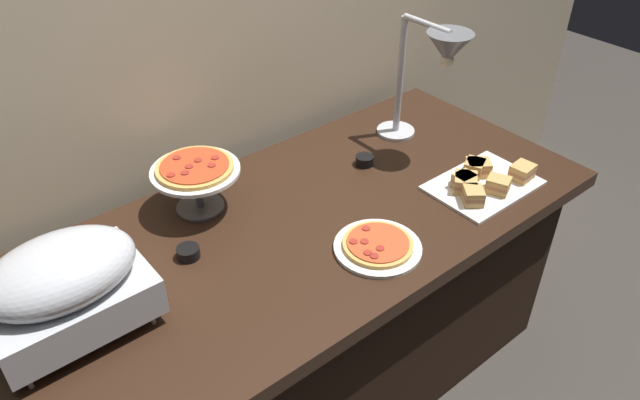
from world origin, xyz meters
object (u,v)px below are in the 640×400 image
heat_lamp (438,58)px  sandwich_platter (482,181)px  sauce_cup_near (188,252)px  pizza_plate_front (378,246)px  chafing_dish (64,285)px  sauce_cup_far (365,160)px  pizza_plate_center (196,173)px

heat_lamp → sandwich_platter: heat_lamp is taller
sauce_cup_near → pizza_plate_front: bearing=-35.7°
sandwich_platter → heat_lamp: bearing=82.5°
chafing_dish → sauce_cup_far: (1.04, 0.10, -0.12)m
heat_lamp → pizza_plate_front: (-0.51, -0.28, -0.33)m
heat_lamp → pizza_plate_front: bearing=-151.3°
heat_lamp → sauce_cup_near: 1.00m
sauce_cup_far → pizza_plate_front: bearing=-127.8°
pizza_plate_front → sauce_cup_far: size_ratio=4.10×
pizza_plate_center → sandwich_platter: (0.77, -0.48, -0.10)m
chafing_dish → sauce_cup_near: (0.34, 0.06, -0.13)m
sauce_cup_near → sandwich_platter: bearing=-18.2°
chafing_dish → heat_lamp: heat_lamp is taller
pizza_plate_front → pizza_plate_center: 0.58m
sauce_cup_near → sauce_cup_far: (0.70, 0.04, 0.00)m
heat_lamp → sandwich_platter: (-0.04, -0.27, -0.32)m
pizza_plate_front → sandwich_platter: 0.48m
pizza_plate_front → pizza_plate_center: size_ratio=0.94×
chafing_dish → sandwich_platter: chafing_dish is taller
sauce_cup_near → pizza_plate_center: bearing=51.9°
pizza_plate_center → sauce_cup_far: size_ratio=4.37×
chafing_dish → pizza_plate_front: bearing=-18.1°
chafing_dish → sandwich_platter: bearing=-10.9°
heat_lamp → sauce_cup_near: size_ratio=6.96×
chafing_dish → sauce_cup_near: chafing_dish is taller
heat_lamp → pizza_plate_center: size_ratio=1.68×
chafing_dish → heat_lamp: bearing=1.3°
chafing_dish → pizza_plate_center: size_ratio=1.39×
sauce_cup_near → sauce_cup_far: same height
chafing_dish → sandwich_platter: 1.28m
pizza_plate_front → chafing_dish: bearing=161.9°
chafing_dish → sauce_cup_far: bearing=5.5°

